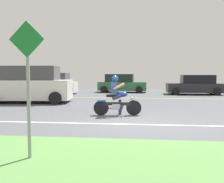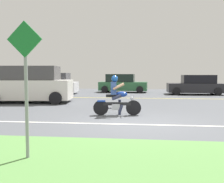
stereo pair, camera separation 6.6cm
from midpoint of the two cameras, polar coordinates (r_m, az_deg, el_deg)
name	(u,v)px [view 2 (the right image)]	position (r m, az deg, el deg)	size (l,w,h in m)	color
ground	(136,110)	(10.98, 5.55, -4.18)	(56.00, 30.00, 0.04)	#4C4F54
grass_median	(126,173)	(4.07, 3.75, -17.75)	(56.00, 3.80, 0.06)	#548442
lane_line_near	(134,124)	(7.80, 5.14, -7.36)	(50.40, 0.12, 0.01)	silver
lane_line_far	(137,98)	(16.14, 5.87, -1.49)	(50.40, 0.12, 0.01)	yellow
motorcyclist	(117,98)	(9.39, 1.27, -1.57)	(1.77, 0.58, 1.48)	black
suv_nearby	(30,85)	(14.36, -17.88, 1.43)	(4.64, 2.52, 1.95)	white
parked_car_0	(50,84)	(20.15, -13.60, 1.63)	(4.34, 2.05, 1.61)	silver
parked_car_1	(122,84)	(21.34, 2.45, 1.76)	(4.07, 1.99, 1.52)	#2D663D
parked_car_2	(196,85)	(20.03, 18.41, 1.34)	(4.03, 1.86, 1.46)	#232328
street_sign	(26,77)	(4.61, -18.43, 3.19)	(0.62, 0.06, 2.44)	gray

